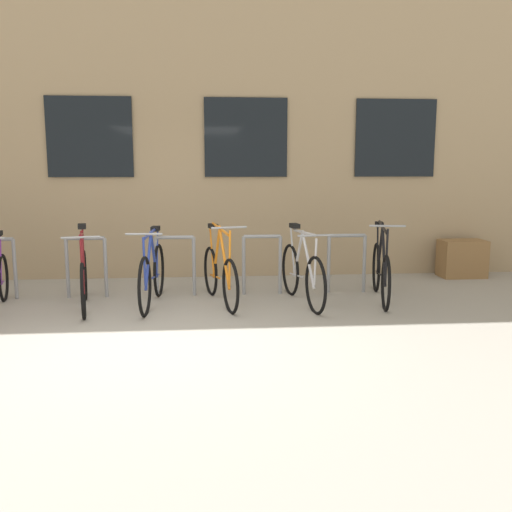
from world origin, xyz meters
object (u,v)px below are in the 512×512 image
(bicycle_orange, at_px, (220,274))
(bicycle_maroon, at_px, (84,278))
(planter_box, at_px, (462,259))
(bicycle_blue, at_px, (152,274))
(bicycle_black, at_px, (381,271))
(bicycle_silver, at_px, (302,273))

(bicycle_orange, bearing_deg, bicycle_maroon, -176.25)
(bicycle_maroon, relative_size, planter_box, 2.36)
(bicycle_blue, relative_size, bicycle_black, 1.00)
(bicycle_blue, distance_m, planter_box, 5.01)
(bicycle_orange, relative_size, bicycle_black, 0.95)
(planter_box, bearing_deg, bicycle_blue, -163.46)
(bicycle_silver, height_order, bicycle_black, bicycle_black)
(bicycle_orange, xyz_separation_m, bicycle_blue, (-0.87, -0.03, 0.01))
(bicycle_maroon, xyz_separation_m, planter_box, (5.65, 1.51, -0.08))
(bicycle_silver, relative_size, planter_box, 2.53)
(planter_box, bearing_deg, bicycle_orange, -160.40)
(bicycle_blue, height_order, bicycle_black, bicycle_black)
(bicycle_orange, bearing_deg, bicycle_silver, -4.91)
(bicycle_silver, height_order, planter_box, bicycle_silver)
(bicycle_black, distance_m, planter_box, 2.27)
(bicycle_blue, xyz_separation_m, bicycle_maroon, (-0.85, -0.09, -0.02))
(bicycle_maroon, bearing_deg, bicycle_black, 1.61)
(bicycle_black, xyz_separation_m, planter_box, (1.78, 1.40, -0.09))
(bicycle_silver, distance_m, bicycle_maroon, 2.79)
(bicycle_silver, height_order, bicycle_orange, bicycle_orange)
(planter_box, bearing_deg, bicycle_maroon, -165.02)
(bicycle_orange, height_order, bicycle_blue, bicycle_orange)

